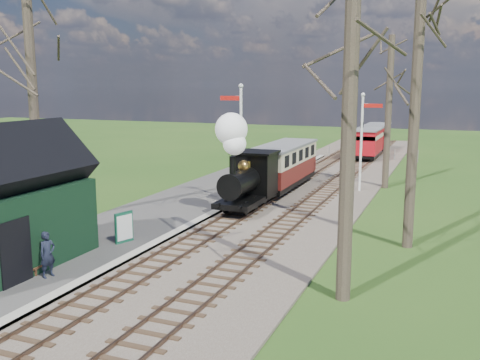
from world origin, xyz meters
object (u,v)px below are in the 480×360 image
Objects in this scene: bench at (39,257)px; sign_board at (124,227)px; semaphore_near at (240,136)px; red_carriage_b at (377,137)px; station_shed at (1,206)px; coach at (283,164)px; person at (48,254)px; semaphore_far at (363,135)px; red_carriage_a at (368,143)px; locomotive at (245,169)px.

sign_board is at bearing 76.15° from bench.
red_carriage_b is at bearing 82.45° from semaphore_near.
station_shed reaches higher than red_carriage_b.
coach is 5.15× the size of person.
semaphore_far is 14.16m from red_carriage_a.
semaphore_far is 1.16× the size of red_carriage_b.
red_carriage_b is (-1.77, 19.42, -1.90)m from semaphore_far.
semaphore_far is 3.75× the size of bench.
sign_board is (-1.50, -8.10, -2.83)m from semaphore_near.
semaphore_near reaches higher than red_carriage_b.
locomotive is at bearing 68.44° from station_shed.
station_shed is 2.05m from bench.
semaphore_far is at bearing 58.51° from locomotive.
semaphore_far reaches higher than red_carriage_b.
locomotive reaches higher than person.
person is at bearing -98.77° from red_carriage_a.
sign_board is (-2.26, -6.94, -1.38)m from locomotive.
sign_board is at bearing 62.55° from station_shed.
locomotive is (-4.39, -7.16, -1.18)m from semaphore_far.
locomotive is 3.11× the size of bench.
semaphore_far reaches higher than bench.
red_carriage_a is at bearing 80.14° from sign_board.
red_carriage_a is 32.47m from person.
station_shed is 1.28× the size of red_carriage_a.
locomotive is at bearing -90.11° from coach.
red_carriage_a is at bearing -90.00° from red_carriage_b.
semaphore_near reaches higher than sign_board.
station_shed is at bearing -100.44° from red_carriage_b.
person reaches higher than bench.
bench is at bearing -113.06° from semaphore_far.
locomotive is 0.96× the size of red_carriage_a.
locomotive is (0.76, -1.16, -1.45)m from semaphore_near.
semaphore_far is 15.80m from sign_board.
station_shed reaches higher than bench.
locomotive is 7.43m from sign_board.
coach reaches higher than person.
station_shed is 38.06m from red_carriage_b.
red_carriage_b is at bearing 81.19° from bench.
semaphore_far reaches higher than red_carriage_a.
semaphore_far reaches higher than locomotive.
locomotive is 11.09m from bench.
person reaches higher than sign_board.
sign_board reaches higher than bench.
semaphore_far is 4.84× the size of sign_board.
station_shed is at bearing -117.45° from sign_board.
bench is at bearing -100.32° from red_carriage_a.
sign_board is (-2.27, -13.01, -0.80)m from coach.
semaphore_far reaches higher than person.
coach is 15.24m from red_carriage_a.
red_carriage_b is (3.37, 25.42, -2.17)m from semaphore_near.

